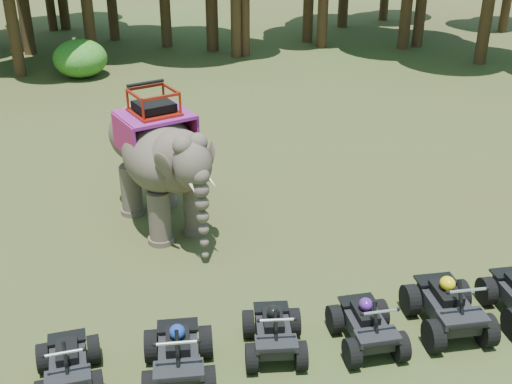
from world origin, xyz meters
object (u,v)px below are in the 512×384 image
Objects in this scene: elephant at (159,158)px; atv_0 at (67,358)px; atv_2 at (274,326)px; atv_3 at (368,319)px; atv_1 at (178,349)px; atv_4 at (449,300)px.

elephant reaches higher than atv_0.
elephant reaches higher than atv_2.
atv_0 is at bearing 179.53° from atv_3.
atv_0 is 0.89× the size of atv_1.
atv_4 reaches higher than atv_0.
atv_2 is 3.55m from atv_4.
atv_0 is at bearing -176.93° from atv_4.
atv_2 reaches higher than atv_0.
atv_1 is 0.95× the size of atv_4.
atv_1 is 5.39m from atv_4.
atv_4 is (1.76, 0.14, 0.08)m from atv_3.
atv_4 is (5.38, 0.28, 0.04)m from atv_1.
atv_0 is 1.00× the size of atv_2.
elephant reaches higher than atv_3.
atv_2 is (1.83, 0.34, -0.07)m from atv_1.
atv_0 is (-2.15, -5.67, -1.25)m from elephant.
atv_0 is at bearing -130.40° from elephant.
atv_4 is (5.15, -5.65, -1.15)m from elephant.
elephant reaches higher than atv_4.
atv_4 is at bearing 5.22° from atv_3.
atv_1 is 1.87m from atv_2.
atv_1 is 1.08× the size of atv_3.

